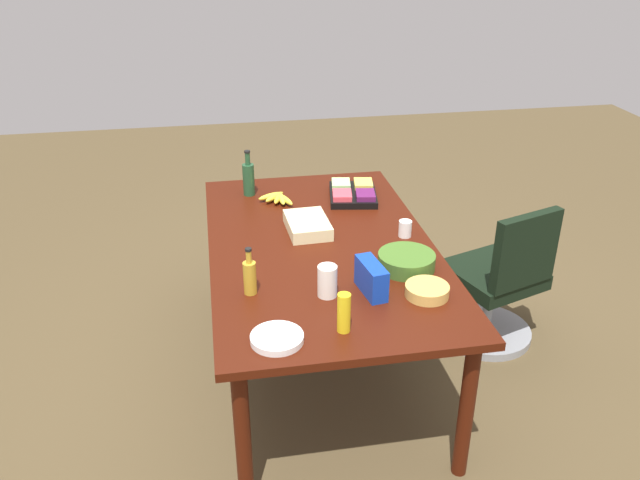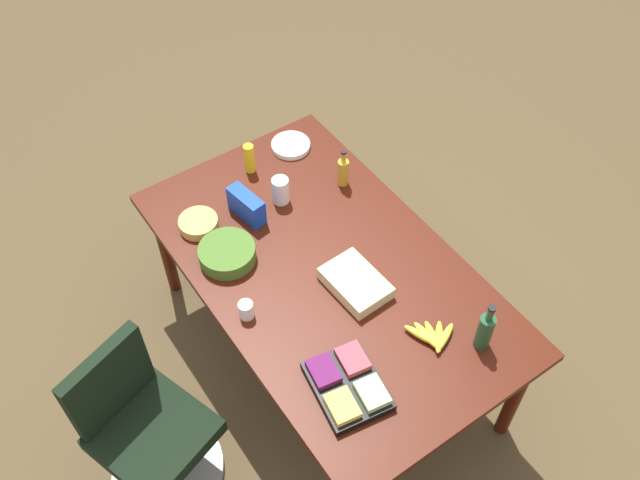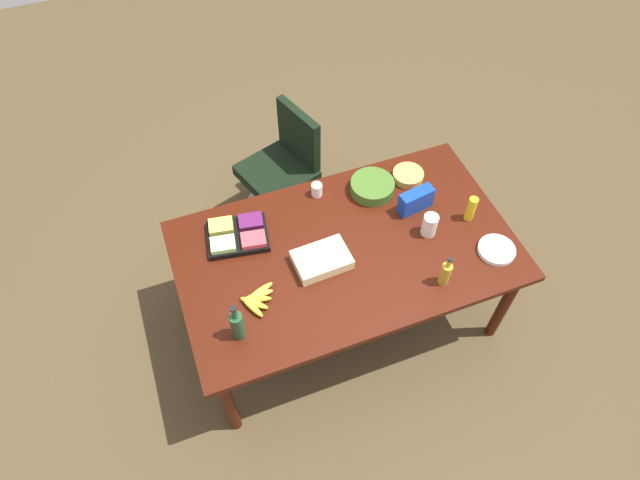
# 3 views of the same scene
# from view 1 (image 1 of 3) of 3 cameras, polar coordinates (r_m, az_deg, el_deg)

# --- Properties ---
(ground_plane) EXTENTS (10.00, 10.00, 0.00)m
(ground_plane) POSITION_cam_1_polar(r_m,az_deg,el_deg) (3.83, 0.08, -10.93)
(ground_plane) COLOR brown
(conference_table) EXTENTS (2.00, 1.17, 0.79)m
(conference_table) POSITION_cam_1_polar(r_m,az_deg,el_deg) (3.44, 0.09, -1.44)
(conference_table) COLOR #3E1207
(conference_table) RESTS_ON ground
(office_chair) EXTENTS (0.61, 0.61, 0.91)m
(office_chair) POSITION_cam_1_polar(r_m,az_deg,el_deg) (3.98, 15.38, -4.23)
(office_chair) COLOR gray
(office_chair) RESTS_ON ground
(chip_bag_blue) EXTENTS (0.23, 0.11, 0.15)m
(chip_bag_blue) POSITION_cam_1_polar(r_m,az_deg,el_deg) (2.95, 4.56, -3.38)
(chip_bag_blue) COLOR #123BB3
(chip_bag_blue) RESTS_ON conference_table
(paper_cup) EXTENTS (0.07, 0.07, 0.09)m
(paper_cup) POSITION_cam_1_polar(r_m,az_deg,el_deg) (3.50, 7.54, 1.00)
(paper_cup) COLOR white
(paper_cup) RESTS_ON conference_table
(chip_bowl) EXTENTS (0.24, 0.24, 0.05)m
(chip_bowl) POSITION_cam_1_polar(r_m,az_deg,el_deg) (2.98, 9.45, -4.44)
(chip_bowl) COLOR gold
(chip_bowl) RESTS_ON conference_table
(fruit_platter) EXTENTS (0.40, 0.34, 0.07)m
(fruit_platter) POSITION_cam_1_polar(r_m,az_deg,el_deg) (3.96, 2.93, 4.18)
(fruit_platter) COLOR black
(fruit_platter) RESTS_ON conference_table
(sheet_cake) EXTENTS (0.33, 0.23, 0.07)m
(sheet_cake) POSITION_cam_1_polar(r_m,az_deg,el_deg) (3.54, -1.11, 1.34)
(sheet_cake) COLOR beige
(sheet_cake) RESTS_ON conference_table
(mayo_jar) EXTENTS (0.10, 0.10, 0.15)m
(mayo_jar) POSITION_cam_1_polar(r_m,az_deg,el_deg) (2.92, 0.65, -3.65)
(mayo_jar) COLOR white
(mayo_jar) RESTS_ON conference_table
(wine_bottle) EXTENTS (0.09, 0.09, 0.29)m
(wine_bottle) POSITION_cam_1_polar(r_m,az_deg,el_deg) (4.00, -6.34, 5.47)
(wine_bottle) COLOR #20482A
(wine_bottle) RESTS_ON conference_table
(mustard_bottle) EXTENTS (0.06, 0.06, 0.18)m
(mustard_bottle) POSITION_cam_1_polar(r_m,az_deg,el_deg) (2.68, 2.13, -6.45)
(mustard_bottle) COLOR yellow
(mustard_bottle) RESTS_ON conference_table
(paper_plate_stack) EXTENTS (0.26, 0.26, 0.03)m
(paper_plate_stack) POSITION_cam_1_polar(r_m,az_deg,el_deg) (2.66, -3.83, -8.67)
(paper_plate_stack) COLOR white
(paper_plate_stack) RESTS_ON conference_table
(dressing_bottle) EXTENTS (0.07, 0.07, 0.23)m
(dressing_bottle) POSITION_cam_1_polar(r_m,az_deg,el_deg) (2.95, -6.23, -3.20)
(dressing_bottle) COLOR gold
(dressing_bottle) RESTS_ON conference_table
(salad_bowl) EXTENTS (0.33, 0.33, 0.08)m
(salad_bowl) POSITION_cam_1_polar(r_m,az_deg,el_deg) (3.19, 7.66, -1.87)
(salad_bowl) COLOR #3F6723
(salad_bowl) RESTS_ON conference_table
(banana_bunch) EXTENTS (0.21, 0.21, 0.04)m
(banana_bunch) POSITION_cam_1_polar(r_m,az_deg,el_deg) (3.92, -3.73, 3.74)
(banana_bunch) COLOR yellow
(banana_bunch) RESTS_ON conference_table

